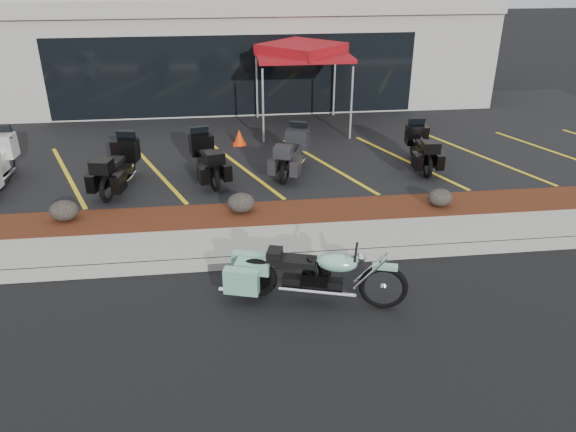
{
  "coord_description": "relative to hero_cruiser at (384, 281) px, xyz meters",
  "views": [
    {
      "loc": [
        -0.45,
        -8.11,
        5.37
      ],
      "look_at": [
        0.67,
        1.2,
        0.83
      ],
      "focal_mm": 35.0,
      "sensor_mm": 36.0,
      "label": 1
    }
  ],
  "objects": [
    {
      "name": "dealership_building",
      "position": [
        -1.98,
        15.18,
        1.48
      ],
      "size": [
        18.0,
        8.16,
        4.0
      ],
      "color": "#9B978C",
      "rests_on": "ground"
    },
    {
      "name": "boulder_right",
      "position": [
        2.24,
        3.44,
        -0.17
      ],
      "size": [
        0.55,
        0.46,
        0.39
      ],
      "primitive_type": "ellipsoid",
      "color": "black",
      "rests_on": "mulch_bed"
    },
    {
      "name": "ground",
      "position": [
        -1.98,
        0.72,
        -0.52
      ],
      "size": [
        90.0,
        90.0,
        0.0
      ],
      "primitive_type": "plane",
      "color": "black",
      "rests_on": "ground"
    },
    {
      "name": "mulch_bed",
      "position": [
        -1.98,
        3.52,
        -0.44
      ],
      "size": [
        24.0,
        1.2,
        0.16
      ],
      "primitive_type": "cube",
      "color": "#34190C",
      "rests_on": "ground"
    },
    {
      "name": "curb",
      "position": [
        -1.98,
        1.62,
        -0.45
      ],
      "size": [
        24.0,
        0.25,
        0.15
      ],
      "primitive_type": "cube",
      "color": "gray",
      "rests_on": "ground"
    },
    {
      "name": "sidewalk",
      "position": [
        -1.98,
        2.32,
        -0.45
      ],
      "size": [
        24.0,
        1.2,
        0.15
      ],
      "primitive_type": "cube",
      "color": "gray",
      "rests_on": "ground"
    },
    {
      "name": "hero_cruiser",
      "position": [
        0.0,
        0.0,
        0.0
      ],
      "size": [
        3.07,
        1.58,
        1.05
      ],
      "primitive_type": null,
      "rotation": [
        0.0,
        0.0,
        -0.29
      ],
      "color": "#7EC5A9",
      "rests_on": "ground"
    },
    {
      "name": "touring_black_mid",
      "position": [
        -3.02,
        6.29,
        0.21
      ],
      "size": [
        1.22,
        2.13,
        1.17
      ],
      "primitive_type": null,
      "rotation": [
        0.0,
        0.0,
        1.81
      ],
      "color": "black",
      "rests_on": "upper_lot"
    },
    {
      "name": "touring_black_rear",
      "position": [
        2.66,
        6.49,
        0.19
      ],
      "size": [
        0.91,
        2.01,
        1.13
      ],
      "primitive_type": null,
      "rotation": [
        0.0,
        0.0,
        1.49
      ],
      "color": "black",
      "rests_on": "upper_lot"
    },
    {
      "name": "traffic_cone",
      "position": [
        -1.99,
        8.22,
        -0.15
      ],
      "size": [
        0.38,
        0.38,
        0.45
      ],
      "primitive_type": "cone",
      "rotation": [
        0.0,
        0.0,
        -0.05
      ],
      "color": "red",
      "rests_on": "upper_lot"
    },
    {
      "name": "touring_black_front",
      "position": [
        -4.78,
        6.02,
        0.23
      ],
      "size": [
        1.2,
        2.2,
        1.21
      ],
      "primitive_type": null,
      "rotation": [
        0.0,
        0.0,
        1.36
      ],
      "color": "black",
      "rests_on": "upper_lot"
    },
    {
      "name": "popup_canopy",
      "position": [
        0.03,
        9.72,
        1.97
      ],
      "size": [
        2.87,
        2.87,
        2.58
      ],
      "rotation": [
        0.0,
        0.0,
        -0.04
      ],
      "color": "silver",
      "rests_on": "upper_lot"
    },
    {
      "name": "boulder_left",
      "position": [
        -5.83,
        3.67,
        -0.15
      ],
      "size": [
        0.61,
        0.51,
        0.43
      ],
      "primitive_type": "ellipsoid",
      "color": "black",
      "rests_on": "mulch_bed"
    },
    {
      "name": "upper_lot",
      "position": [
        -1.98,
        8.92,
        -0.45
      ],
      "size": [
        26.0,
        9.6,
        0.15
      ],
      "primitive_type": "cube",
      "color": "black",
      "rests_on": "ground"
    },
    {
      "name": "touring_grey",
      "position": [
        -0.5,
        6.47,
        0.2
      ],
      "size": [
        1.43,
        2.13,
        1.16
      ],
      "primitive_type": null,
      "rotation": [
        0.0,
        0.0,
        1.2
      ],
      "color": "#29292D",
      "rests_on": "upper_lot"
    },
    {
      "name": "touring_white",
      "position": [
        -7.82,
        6.5,
        0.29
      ],
      "size": [
        0.98,
        2.32,
        1.33
      ],
      "primitive_type": null,
      "rotation": [
        0.0,
        0.0,
        1.52
      ],
      "color": "silver",
      "rests_on": "upper_lot"
    },
    {
      "name": "boulder_mid",
      "position": [
        -2.14,
        3.63,
        -0.15
      ],
      "size": [
        0.6,
        0.5,
        0.42
      ],
      "primitive_type": "ellipsoid",
      "color": "black",
      "rests_on": "mulch_bed"
    }
  ]
}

